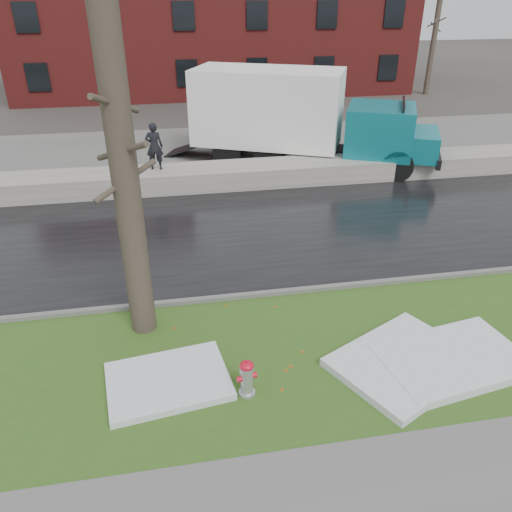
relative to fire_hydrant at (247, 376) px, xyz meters
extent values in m
plane|color=#47423D|center=(0.73, 2.14, -0.45)|extent=(120.00, 120.00, 0.00)
cube|color=#2D511B|center=(0.73, 0.89, -0.43)|extent=(60.00, 4.50, 0.04)
cube|color=black|center=(0.73, 6.64, -0.43)|extent=(60.00, 7.00, 0.03)
cube|color=slate|center=(0.73, 15.14, -0.43)|extent=(60.00, 9.00, 0.03)
cube|color=slate|center=(0.73, 3.14, -0.38)|extent=(60.00, 0.15, 0.14)
cube|color=#A7A199|center=(0.73, 10.84, -0.07)|extent=(60.00, 1.60, 0.75)
cube|color=maroon|center=(2.73, 32.14, 4.55)|extent=(26.00, 12.00, 10.00)
cylinder|color=brown|center=(-5.27, 28.14, 2.80)|extent=(0.36, 0.36, 6.50)
cylinder|color=brown|center=(-5.27, 28.14, 3.75)|extent=(0.84, 1.62, 0.73)
cylinder|color=brown|center=(-5.27, 28.14, 4.65)|extent=(1.08, 1.26, 0.66)
cylinder|color=brown|center=(-5.27, 28.14, 3.15)|extent=(1.40, 0.61, 0.63)
cylinder|color=brown|center=(16.73, 26.14, 2.80)|extent=(0.36, 0.36, 6.50)
cylinder|color=brown|center=(16.73, 26.14, 3.75)|extent=(0.84, 1.62, 0.73)
cylinder|color=brown|center=(16.73, 26.14, 4.65)|extent=(1.08, 1.26, 0.66)
cylinder|color=brown|center=(16.73, 26.14, 3.15)|extent=(1.40, 0.61, 0.63)
cylinder|color=#AAAEB2|center=(0.00, 0.00, -0.08)|extent=(0.26, 0.26, 0.66)
ellipsoid|color=red|center=(0.00, 0.00, 0.25)|extent=(0.31, 0.31, 0.15)
cylinder|color=red|center=(0.00, 0.00, 0.33)|extent=(0.06, 0.06, 0.05)
cylinder|color=red|center=(-0.13, -0.04, -0.01)|extent=(0.12, 0.12, 0.10)
cylinder|color=red|center=(0.13, 0.03, -0.01)|extent=(0.12, 0.12, 0.10)
cylinder|color=#AAAEB2|center=(-0.03, 0.13, -0.01)|extent=(0.15, 0.12, 0.13)
cylinder|color=brown|center=(-1.86, 2.39, 2.84)|extent=(0.62, 0.62, 6.49)
cylinder|color=brown|center=(-1.86, 2.39, 3.49)|extent=(1.08, 1.33, 0.68)
cylinder|color=brown|center=(-1.86, 2.39, 4.32)|extent=(0.75, 1.33, 0.61)
cylinder|color=brown|center=(-1.86, 2.39, 2.93)|extent=(1.19, 0.83, 0.58)
cube|color=black|center=(4.34, 12.81, 0.25)|extent=(8.31, 4.56, 0.24)
cube|color=white|center=(3.07, 13.39, 1.82)|extent=(6.43, 4.87, 2.92)
cube|color=#0D707B|center=(7.15, 11.54, 1.17)|extent=(3.34, 3.39, 1.84)
cube|color=#0D707B|center=(8.57, 10.89, 0.74)|extent=(2.16, 2.70, 0.97)
cube|color=black|center=(7.83, 11.22, 1.82)|extent=(0.97, 2.00, 0.97)
cube|color=black|center=(-0.18, 14.87, -0.10)|extent=(2.22, 1.95, 0.73)
cylinder|color=black|center=(7.41, 10.17, 0.15)|extent=(1.22, 0.79, 1.19)
cylinder|color=black|center=(8.35, 12.23, 0.15)|extent=(1.22, 0.79, 1.19)
cylinder|color=black|center=(2.89, 12.23, 0.15)|extent=(1.22, 0.79, 1.19)
cylinder|color=black|center=(3.83, 14.29, 0.15)|extent=(1.22, 0.79, 1.19)
cylinder|color=black|center=(1.32, 12.94, 0.15)|extent=(1.22, 0.79, 1.19)
cylinder|color=black|center=(2.26, 15.01, 0.15)|extent=(1.22, 0.79, 1.19)
imported|color=black|center=(-1.50, 10.96, 1.14)|extent=(0.65, 0.47, 1.67)
cube|color=white|center=(3.13, 0.20, -0.33)|extent=(3.22, 2.96, 0.16)
cube|color=white|center=(-1.40, 0.50, -0.34)|extent=(2.40, 1.89, 0.14)
cube|color=white|center=(4.09, 0.11, -0.32)|extent=(3.05, 2.22, 0.18)
camera|label=1|loc=(-1.04, -6.69, 6.11)|focal=35.00mm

